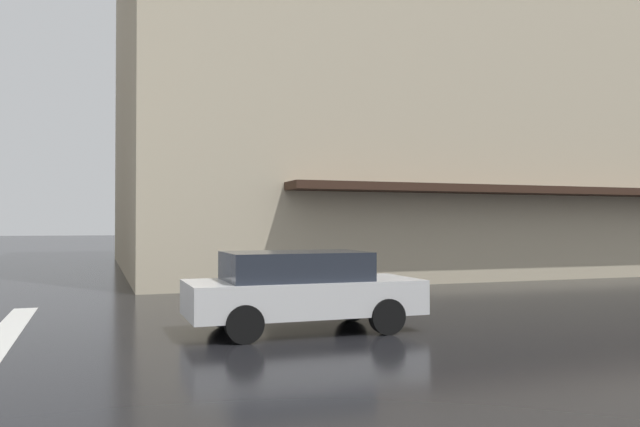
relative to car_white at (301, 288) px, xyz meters
name	(u,v)px	position (x,y,z in m)	size (l,w,h in m)	color
haussmann_block_corner	(419,30)	(16.72, -11.42, 10.63)	(20.65, 27.68, 23.27)	beige
car_white	(301,288)	(0.00, 0.00, 0.00)	(1.85, 4.10, 1.41)	silver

